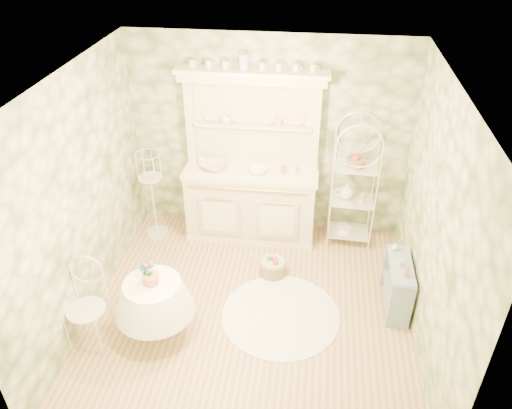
# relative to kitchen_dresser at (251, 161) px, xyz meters

# --- Properties ---
(floor) EXTENTS (3.60, 3.60, 0.00)m
(floor) POSITION_rel_kitchen_dresser_xyz_m (0.20, -1.52, -1.15)
(floor) COLOR tan
(floor) RESTS_ON ground
(ceiling) EXTENTS (3.60, 3.60, 0.00)m
(ceiling) POSITION_rel_kitchen_dresser_xyz_m (0.20, -1.52, 1.56)
(ceiling) COLOR white
(ceiling) RESTS_ON floor
(wall_left) EXTENTS (3.60, 3.60, 0.00)m
(wall_left) POSITION_rel_kitchen_dresser_xyz_m (-1.60, -1.52, 0.21)
(wall_left) COLOR beige
(wall_left) RESTS_ON floor
(wall_right) EXTENTS (3.60, 3.60, 0.00)m
(wall_right) POSITION_rel_kitchen_dresser_xyz_m (2.00, -1.52, 0.21)
(wall_right) COLOR beige
(wall_right) RESTS_ON floor
(wall_back) EXTENTS (3.60, 3.60, 0.00)m
(wall_back) POSITION_rel_kitchen_dresser_xyz_m (0.20, 0.28, 0.21)
(wall_back) COLOR beige
(wall_back) RESTS_ON floor
(wall_front) EXTENTS (3.60, 3.60, 0.00)m
(wall_front) POSITION_rel_kitchen_dresser_xyz_m (0.20, -3.32, 0.21)
(wall_front) COLOR beige
(wall_front) RESTS_ON floor
(kitchen_dresser) EXTENTS (1.87, 0.61, 2.29)m
(kitchen_dresser) POSITION_rel_kitchen_dresser_xyz_m (0.00, 0.00, 0.00)
(kitchen_dresser) COLOR beige
(kitchen_dresser) RESTS_ON floor
(bakers_rack) EXTENTS (0.55, 0.41, 1.72)m
(bakers_rack) POSITION_rel_kitchen_dresser_xyz_m (1.33, 0.02, -0.29)
(bakers_rack) COLOR white
(bakers_rack) RESTS_ON floor
(side_shelf) EXTENTS (0.33, 0.75, 0.62)m
(side_shelf) POSITION_rel_kitchen_dresser_xyz_m (1.84, -1.20, -0.83)
(side_shelf) COLOR #7F94AB
(side_shelf) RESTS_ON floor
(round_table) EXTENTS (0.71, 0.71, 0.65)m
(round_table) POSITION_rel_kitchen_dresser_xyz_m (-0.75, -1.96, -0.82)
(round_table) COLOR white
(round_table) RESTS_ON floor
(cafe_chair) EXTENTS (0.47, 0.47, 0.96)m
(cafe_chair) POSITION_rel_kitchen_dresser_xyz_m (-1.42, -2.16, -0.66)
(cafe_chair) COLOR white
(cafe_chair) RESTS_ON floor
(birdcage_stand) EXTENTS (0.34, 0.34, 1.36)m
(birdcage_stand) POSITION_rel_kitchen_dresser_xyz_m (-1.31, -0.18, -0.47)
(birdcage_stand) COLOR white
(birdcage_stand) RESTS_ON floor
(floor_basket) EXTENTS (0.45, 0.45, 0.24)m
(floor_basket) POSITION_rel_kitchen_dresser_xyz_m (0.39, -0.82, -1.03)
(floor_basket) COLOR #94724C
(floor_basket) RESTS_ON floor
(lace_rug) EXTENTS (1.76, 1.76, 0.01)m
(lace_rug) POSITION_rel_kitchen_dresser_xyz_m (0.55, -1.53, -1.14)
(lace_rug) COLOR white
(lace_rug) RESTS_ON floor
(bowl_floral) EXTENTS (0.44, 0.44, 0.08)m
(bowl_floral) POSITION_rel_kitchen_dresser_xyz_m (-0.47, -0.02, -0.13)
(bowl_floral) COLOR white
(bowl_floral) RESTS_ON kitchen_dresser
(bowl_white) EXTENTS (0.32, 0.32, 0.08)m
(bowl_white) POSITION_rel_kitchen_dresser_xyz_m (0.09, -0.05, -0.13)
(bowl_white) COLOR white
(bowl_white) RESTS_ON kitchen_dresser
(cup_left) EXTENTS (0.15, 0.15, 0.09)m
(cup_left) POSITION_rel_kitchen_dresser_xyz_m (-0.34, 0.16, 0.47)
(cup_left) COLOR white
(cup_left) RESTS_ON kitchen_dresser
(cup_right) EXTENTS (0.11, 0.11, 0.10)m
(cup_right) POSITION_rel_kitchen_dresser_xyz_m (0.33, 0.16, 0.47)
(cup_right) COLOR white
(cup_right) RESTS_ON kitchen_dresser
(potted_geranium) EXTENTS (0.18, 0.14, 0.30)m
(potted_geranium) POSITION_rel_kitchen_dresser_xyz_m (-0.78, -1.97, -0.30)
(potted_geranium) COLOR #3F7238
(potted_geranium) RESTS_ON round_table
(bottle_amber) EXTENTS (0.06, 0.06, 0.15)m
(bottle_amber) POSITION_rel_kitchen_dresser_xyz_m (1.86, -1.39, -0.46)
(bottle_amber) COLOR #B17042
(bottle_amber) RESTS_ON side_shelf
(bottle_blue) EXTENTS (0.06, 0.06, 0.12)m
(bottle_blue) POSITION_rel_kitchen_dresser_xyz_m (1.83, -1.23, -0.49)
(bottle_blue) COLOR #A4B7DF
(bottle_blue) RESTS_ON side_shelf
(bottle_glass) EXTENTS (0.08, 0.08, 0.10)m
(bottle_glass) POSITION_rel_kitchen_dresser_xyz_m (1.79, -0.94, -0.50)
(bottle_glass) COLOR silver
(bottle_glass) RESTS_ON side_shelf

